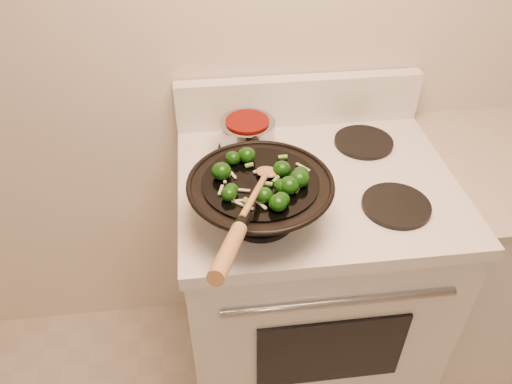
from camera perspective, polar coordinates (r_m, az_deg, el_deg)
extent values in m
plane|color=silver|center=(1.54, 6.95, 20.79)|extent=(3.50, 0.00, 3.50)
cube|color=white|center=(1.76, 5.71, -10.81)|extent=(0.76, 0.64, 0.88)
cube|color=white|center=(1.43, 6.87, 1.00)|extent=(0.78, 0.66, 0.04)
cube|color=white|center=(1.62, 4.88, 10.37)|extent=(0.78, 0.05, 0.16)
cylinder|color=#95989D|center=(1.30, 9.59, -12.32)|extent=(0.60, 0.02, 0.02)
cube|color=black|center=(1.48, 8.55, -17.67)|extent=(0.42, 0.01, 0.28)
cylinder|color=black|center=(1.28, 0.48, -2.82)|extent=(0.18, 0.18, 0.01)
cylinder|color=black|center=(1.36, 15.72, -1.50)|extent=(0.18, 0.18, 0.01)
cylinder|color=black|center=(1.51, -0.95, 4.82)|extent=(0.18, 0.18, 0.01)
cylinder|color=black|center=(1.58, 12.20, 5.60)|extent=(0.18, 0.18, 0.01)
torus|color=black|center=(1.21, 0.51, 1.03)|extent=(0.36, 0.36, 0.01)
cylinder|color=black|center=(1.20, 0.51, 1.15)|extent=(0.28, 0.28, 0.01)
cylinder|color=black|center=(1.02, -1.53, -3.32)|extent=(0.05, 0.07, 0.04)
cylinder|color=#AA7743|center=(0.91, -3.17, -6.79)|extent=(0.09, 0.19, 0.09)
ellipsoid|color=#0D3708|center=(1.16, 3.80, 0.78)|extent=(0.05, 0.05, 0.04)
cylinder|color=#447B2C|center=(1.17, 4.47, 0.33)|extent=(0.02, 0.02, 0.02)
ellipsoid|color=#0D3708|center=(1.20, 5.16, 2.07)|extent=(0.04, 0.04, 0.03)
ellipsoid|color=#0D3708|center=(1.21, 2.96, 2.68)|extent=(0.04, 0.04, 0.04)
ellipsoid|color=#0D3708|center=(1.20, -3.96, 2.40)|extent=(0.05, 0.05, 0.04)
cylinder|color=#447B2C|center=(1.21, -3.25, 1.95)|extent=(0.02, 0.02, 0.02)
ellipsoid|color=#0D3708|center=(1.14, -3.14, -0.21)|extent=(0.04, 0.04, 0.03)
ellipsoid|color=#0D3708|center=(1.11, 2.54, -1.24)|extent=(0.04, 0.04, 0.04)
ellipsoid|color=#0D3708|center=(1.18, 4.96, 1.53)|extent=(0.05, 0.05, 0.04)
cylinder|color=#447B2C|center=(1.19, 5.61, 1.08)|extent=(0.02, 0.02, 0.02)
ellipsoid|color=#0D3708|center=(1.16, 2.99, 0.69)|extent=(0.04, 0.04, 0.03)
ellipsoid|color=#0D3708|center=(1.19, 4.73, 1.53)|extent=(0.03, 0.03, 0.03)
ellipsoid|color=#0D3708|center=(1.14, 0.92, -0.34)|extent=(0.04, 0.04, 0.04)
cylinder|color=#447B2C|center=(1.14, 1.54, -0.70)|extent=(0.02, 0.02, 0.02)
ellipsoid|color=#0D3708|center=(1.16, -2.88, 0.27)|extent=(0.04, 0.04, 0.03)
ellipsoid|color=#0D3708|center=(1.13, 2.93, -0.86)|extent=(0.04, 0.04, 0.03)
ellipsoid|color=#0D3708|center=(1.25, -2.66, 3.92)|extent=(0.04, 0.04, 0.03)
cylinder|color=#447B2C|center=(1.26, -2.13, 3.61)|extent=(0.02, 0.02, 0.01)
ellipsoid|color=#0D3708|center=(1.26, -1.07, 4.27)|extent=(0.05, 0.05, 0.04)
cube|color=beige|center=(1.25, 5.38, 2.85)|extent=(0.03, 0.04, 0.00)
cube|color=beige|center=(1.13, 0.64, -1.49)|extent=(0.02, 0.03, 0.00)
cube|color=beige|center=(1.17, -1.49, 0.21)|extent=(0.03, 0.01, 0.00)
cube|color=beige|center=(1.22, -2.85, 2.22)|extent=(0.02, 0.05, 0.00)
cube|color=beige|center=(1.22, 1.83, 2.18)|extent=(0.03, 0.03, 0.00)
cube|color=beige|center=(1.14, -1.74, -0.99)|extent=(0.04, 0.01, 0.00)
cube|color=beige|center=(1.16, 2.60, -0.37)|extent=(0.02, 0.03, 0.00)
cube|color=beige|center=(1.19, 4.97, 0.66)|extent=(0.03, 0.05, 0.00)
cube|color=beige|center=(1.17, -4.04, 0.23)|extent=(0.02, 0.04, 0.00)
cube|color=beige|center=(1.13, -1.35, -1.56)|extent=(0.04, 0.03, 0.00)
cylinder|color=#5C942F|center=(1.26, -0.94, 3.89)|extent=(0.03, 0.02, 0.02)
cylinder|color=#5C942F|center=(1.27, 3.08, 4.02)|extent=(0.02, 0.02, 0.01)
cylinder|color=#5C942F|center=(1.18, 1.29, 0.94)|extent=(0.02, 0.02, 0.01)
cylinder|color=#5C942F|center=(1.24, -0.77, 3.09)|extent=(0.01, 0.02, 0.02)
cylinder|color=#5C942F|center=(1.15, -2.69, -0.52)|extent=(0.02, 0.03, 0.01)
cylinder|color=#5C942F|center=(1.19, 2.27, 1.41)|extent=(0.01, 0.02, 0.01)
cylinder|color=#5C942F|center=(1.13, -1.23, -1.08)|extent=(0.03, 0.01, 0.02)
sphere|color=beige|center=(1.22, -0.12, 2.30)|extent=(0.01, 0.01, 0.01)
sphere|color=beige|center=(1.19, -3.58, 1.15)|extent=(0.01, 0.01, 0.01)
sphere|color=beige|center=(1.21, 4.74, 1.64)|extent=(0.01, 0.01, 0.01)
ellipsoid|color=#AA7743|center=(1.21, 1.29, 2.30)|extent=(0.07, 0.06, 0.02)
cylinder|color=#AA7743|center=(1.11, -0.06, -0.13)|extent=(0.10, 0.22, 0.07)
cylinder|color=#95989D|center=(1.48, -0.98, 6.49)|extent=(0.16, 0.16, 0.09)
cylinder|color=#610804|center=(1.45, -1.00, 8.09)|extent=(0.13, 0.13, 0.01)
cylinder|color=black|center=(1.35, 0.43, 5.00)|extent=(0.03, 0.10, 0.02)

